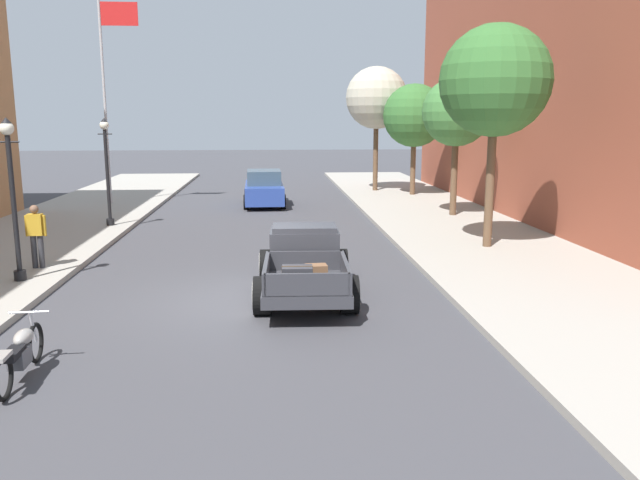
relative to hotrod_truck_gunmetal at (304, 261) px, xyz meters
name	(u,v)px	position (x,y,z in m)	size (l,w,h in m)	color
ground_plane	(246,300)	(-1.34, -0.47, -0.75)	(140.00, 140.00, 0.00)	#3D3D42
sidewalk_right	(560,290)	(5.91, -0.47, -0.68)	(5.50, 64.00, 0.15)	#9E998E
hotrod_truck_gunmetal	(304,261)	(0.00, 0.00, 0.00)	(2.31, 4.99, 1.58)	#333338
motorcycle_parked	(20,352)	(-4.61, -4.60, -0.31)	(0.62, 2.12, 0.93)	black
car_background_blue	(264,189)	(-1.06, 15.16, 0.01)	(1.95, 4.34, 1.65)	#284293
pedestrian_sidewalk_left	(36,232)	(-6.80, 2.42, 0.33)	(0.53, 0.22, 1.65)	#333338
street_lamp_near	(12,188)	(-6.78, 1.12, 1.63)	(0.50, 0.32, 3.85)	black
street_lamp_far	(107,164)	(-6.61, 9.11, 1.63)	(0.50, 0.32, 3.85)	black
flagpole	(108,78)	(-7.90, 15.48, 5.02)	(1.74, 0.16, 9.16)	#B2B2B7
street_tree_nearest	(495,81)	(5.80, 4.27, 4.28)	(3.24, 3.24, 6.53)	brown
street_tree_second	(457,113)	(6.58, 10.65, 3.46)	(2.70, 2.70, 5.44)	brown
street_tree_third	(414,116)	(6.51, 17.71, 3.37)	(3.16, 3.16, 5.57)	brown
street_tree_farthest	(377,98)	(4.92, 19.81, 4.30)	(3.28, 3.28, 6.56)	brown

